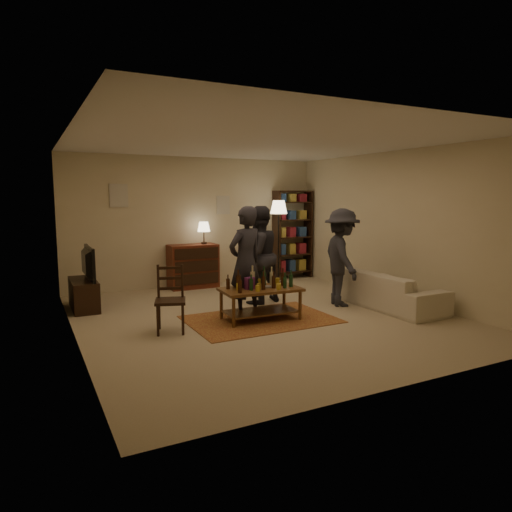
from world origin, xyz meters
TOP-DOWN VIEW (x-y plane):
  - floor at (0.00, 0.00)m, footprint 6.00×6.00m
  - room_shell at (-0.65, 2.98)m, footprint 6.00×6.00m
  - rug at (-0.12, -0.14)m, footprint 2.20×1.50m
  - coffee_table at (-0.12, -0.14)m, footprint 1.24×0.73m
  - dining_chair at (-1.51, -0.10)m, footprint 0.52×0.52m
  - tv_stand at (-2.44, 1.80)m, footprint 0.40×1.00m
  - dresser at (-0.19, 2.71)m, footprint 1.00×0.50m
  - bookshelf at (2.25, 2.78)m, footprint 0.90×0.34m
  - floor_lamp at (1.57, 2.25)m, footprint 0.36×0.36m
  - sofa at (2.20, -0.40)m, footprint 0.81×2.08m
  - person_left at (-0.23, 0.15)m, footprint 0.73×0.58m
  - person_right at (0.37, 0.88)m, footprint 0.98×0.84m
  - person_by_sofa at (1.57, 0.06)m, footprint 0.93×1.23m

SIDE VIEW (x-z plane):
  - floor at x=0.00m, z-range 0.00..0.00m
  - rug at x=-0.12m, z-range 0.00..0.01m
  - sofa at x=2.20m, z-range 0.00..0.61m
  - tv_stand at x=-2.44m, z-range -0.14..0.91m
  - coffee_table at x=-0.12m, z-range 0.01..0.85m
  - dresser at x=-0.19m, z-range -0.20..1.16m
  - dining_chair at x=-1.51m, z-range 0.02..0.97m
  - person_by_sofa at x=1.57m, z-range 0.00..1.68m
  - person_right at x=0.37m, z-range 0.00..1.72m
  - person_left at x=-0.23m, z-range 0.00..1.74m
  - bookshelf at x=2.25m, z-range 0.03..2.04m
  - floor_lamp at x=1.57m, z-range 0.63..2.43m
  - room_shell at x=-0.65m, z-range -1.19..4.81m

